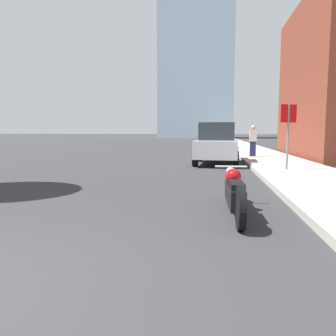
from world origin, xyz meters
name	(u,v)px	position (x,y,z in m)	size (l,w,h in m)	color
sidewalk	(235,142)	(5.50, 40.00, 0.07)	(2.84, 240.00, 0.15)	#9E998E
distant_tower	(198,15)	(-0.98, 75.06, 27.53)	(15.94, 15.94, 55.06)	#9EB7CC
motorcycle	(234,192)	(3.00, 3.61, 0.39)	(0.62, 2.55, 0.76)	black
parked_car_silver	(217,144)	(2.83, 12.49, 0.89)	(2.04, 3.91, 1.81)	#BCBCC1
parked_car_white	(216,138)	(2.95, 24.59, 0.92)	(2.26, 4.43, 1.86)	silver
parked_car_green	(214,136)	(2.88, 37.33, 0.88)	(2.26, 4.52, 1.75)	#1E6B33
stop_sign	(288,125)	(5.14, 9.44, 1.64)	(0.57, 0.26, 2.18)	slate
pedestrian	(253,141)	(4.72, 15.39, 0.97)	(0.36, 0.23, 1.61)	#1E2347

